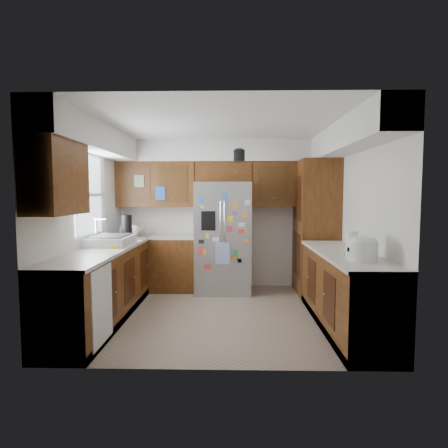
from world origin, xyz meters
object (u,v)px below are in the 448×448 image
(fridge, at_px, (223,237))
(paper_towel, at_px, (352,245))
(rice_cooker, at_px, (363,248))
(pantry, at_px, (316,227))

(fridge, height_order, paper_towel, fridge)
(rice_cooker, xyz_separation_m, paper_towel, (-0.05, 0.19, 0.01))
(pantry, xyz_separation_m, fridge, (-1.50, 0.05, -0.17))
(pantry, distance_m, paper_towel, 2.01)
(pantry, distance_m, fridge, 1.51)
(fridge, xyz_separation_m, rice_cooker, (1.50, -2.25, 0.16))
(fridge, distance_m, rice_cooker, 2.71)
(pantry, height_order, paper_towel, pantry)
(rice_cooker, distance_m, paper_towel, 0.20)
(rice_cooker, height_order, paper_towel, paper_towel)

